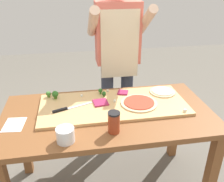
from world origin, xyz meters
TOP-DOWN VIEW (x-y plane):
  - prep_table at (0.00, 0.00)m, footprint 1.52×0.77m
  - cutting_board at (0.06, 0.08)m, footprint 1.10×0.47m
  - chefs_knife at (-0.29, 0.06)m, footprint 0.29×0.13m
  - pizza_whole_tomato_red at (0.24, 0.05)m, footprint 0.28×0.28m
  - pizza_whole_cheese_artichoke at (0.48, 0.20)m, footprint 0.21×0.21m
  - pizza_slice_near_left at (0.16, 0.24)m, footprint 0.10×0.10m
  - pizza_slice_near_right at (-0.04, 0.11)m, footprint 0.12×0.12m
  - broccoli_floret_center_left at (-0.43, 0.27)m, footprint 0.04×0.04m
  - broccoli_floret_back_left at (-0.38, 0.24)m, footprint 0.05×0.05m
  - broccoli_floret_center_right at (-0.02, 0.26)m, footprint 0.03×0.03m
  - broccoli_floret_back_mid at (0.00, 0.21)m, footprint 0.03×0.03m
  - cheese_crumble_a at (-0.18, 0.24)m, footprint 0.02×0.02m
  - cheese_crumble_b at (0.07, 0.11)m, footprint 0.02×0.02m
  - cheese_crumble_c at (0.53, -0.12)m, footprint 0.02×0.02m
  - cheese_crumble_d at (0.04, 0.29)m, footprint 0.02×0.02m
  - flour_cup at (-0.30, -0.28)m, footprint 0.11×0.11m
  - sauce_jar at (0.00, -0.24)m, footprint 0.08×0.08m
  - recipe_note at (-0.64, -0.05)m, footprint 0.15×0.18m
  - cook_center at (0.20, 0.67)m, footprint 0.54×0.39m

SIDE VIEW (x-z plane):
  - prep_table at x=0.00m, z-range 0.27..1.03m
  - recipe_note at x=-0.64m, z-range 0.76..0.76m
  - cutting_board at x=0.06m, z-range 0.76..0.78m
  - chefs_knife at x=-0.29m, z-range 0.78..0.80m
  - pizza_slice_near_left at x=0.16m, z-range 0.78..0.79m
  - pizza_slice_near_right at x=-0.04m, z-range 0.78..0.79m
  - pizza_whole_tomato_red at x=0.24m, z-range 0.78..0.80m
  - pizza_whole_cheese_artichoke at x=0.48m, z-range 0.78..0.80m
  - cheese_crumble_a at x=-0.18m, z-range 0.78..0.80m
  - cheese_crumble_d at x=0.04m, z-range 0.78..0.80m
  - cheese_crumble_b at x=0.07m, z-range 0.78..0.80m
  - cheese_crumble_c at x=0.53m, z-range 0.78..0.80m
  - flour_cup at x=-0.30m, z-range 0.76..0.85m
  - broccoli_floret_back_mid at x=0.00m, z-range 0.79..0.83m
  - broccoli_floret_center_left at x=-0.43m, z-range 0.79..0.84m
  - broccoli_floret_center_right at x=-0.02m, z-range 0.79..0.84m
  - broccoli_floret_back_left at x=-0.38m, z-range 0.79..0.85m
  - sauce_jar at x=0.00m, z-range 0.76..0.91m
  - cook_center at x=0.20m, z-range 0.16..1.83m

